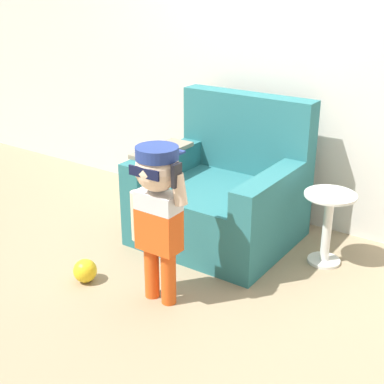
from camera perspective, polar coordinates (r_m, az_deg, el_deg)
The scene contains 6 objects.
ground_plane at distance 3.85m, azimuth 4.60°, elevation -6.02°, with size 10.00×10.00×0.00m, color #998466.
wall_back at distance 4.06m, azimuth 10.40°, elevation 14.55°, with size 10.00×0.05×2.60m.
armchair at distance 3.88m, azimuth 3.28°, elevation -0.30°, with size 1.06×0.94×1.02m.
person_child at distance 2.99m, azimuth -3.66°, elevation -0.99°, with size 0.39×0.29×0.96m.
side_table at distance 3.64m, azimuth 14.28°, elevation -3.08°, with size 0.34×0.34×0.50m.
toy_ball at distance 3.48m, azimuth -11.34°, elevation -8.23°, with size 0.15×0.15×0.15m.
Camera 1 is at (1.68, -2.96, 1.81)m, focal length 50.00 mm.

